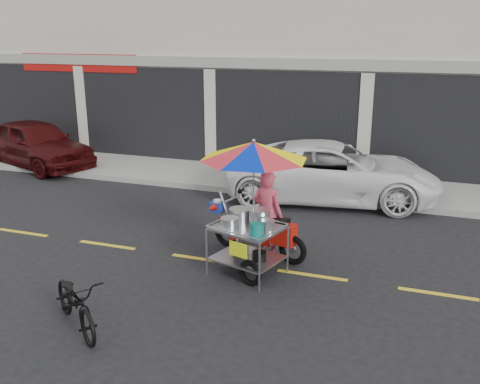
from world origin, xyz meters
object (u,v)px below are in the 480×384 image
(white_pickup, at_px, (333,172))
(near_bicycle, at_px, (76,302))
(food_vendor_rig, at_px, (257,187))
(maroon_sedan, at_px, (36,144))

(white_pickup, bearing_deg, near_bicycle, 153.61)
(food_vendor_rig, bearing_deg, near_bicycle, -105.67)
(white_pickup, distance_m, near_bicycle, 7.43)
(food_vendor_rig, bearing_deg, maroon_sedan, 167.10)
(near_bicycle, relative_size, food_vendor_rig, 0.66)
(white_pickup, height_order, near_bicycle, white_pickup)
(maroon_sedan, bearing_deg, white_pickup, -73.05)
(food_vendor_rig, bearing_deg, white_pickup, 98.72)
(maroon_sedan, relative_size, food_vendor_rig, 1.81)
(maroon_sedan, distance_m, food_vendor_rig, 9.70)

